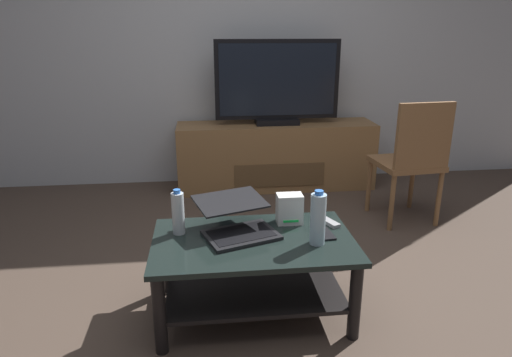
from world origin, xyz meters
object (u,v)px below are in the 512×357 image
object	(u,v)px
water_bottle_far	(318,219)
cell_phone	(325,234)
television	(277,84)
media_cabinet	(276,156)
dining_chair	(413,157)
router_box	(289,209)
coffee_table	(254,263)
laptop	(237,221)
water_bottle_near	(178,213)
tv_remote	(328,221)

from	to	relation	value
water_bottle_far	cell_phone	bearing A→B (deg)	53.56
television	water_bottle_far	world-z (taller)	television
media_cabinet	cell_phone	xyz separation A→B (m)	(-0.06, -1.95, 0.13)
dining_chair	water_bottle_far	size ratio (longest dim) A/B	3.42
television	cell_phone	world-z (taller)	television
router_box	media_cabinet	bearing A→B (deg)	83.28
coffee_table	media_cabinet	world-z (taller)	media_cabinet
television	media_cabinet	bearing A→B (deg)	90.00
laptop	water_bottle_far	bearing A→B (deg)	-23.96
television	router_box	world-z (taller)	television
water_bottle_near	water_bottle_far	xyz separation A→B (m)	(0.67, -0.19, 0.02)
coffee_table	dining_chair	bearing A→B (deg)	38.44
dining_chair	coffee_table	bearing A→B (deg)	-141.56
water_bottle_near	water_bottle_far	size ratio (longest dim) A/B	0.87
television	dining_chair	xyz separation A→B (m)	(0.87, -0.92, -0.43)
dining_chair	laptop	world-z (taller)	dining_chair
dining_chair	laptop	distance (m)	1.66
router_box	tv_remote	xyz separation A→B (m)	(0.21, -0.03, -0.07)
television	router_box	size ratio (longest dim) A/B	6.81
coffee_table	router_box	size ratio (longest dim) A/B	6.23
cell_phone	tv_remote	xyz separation A→B (m)	(0.05, 0.14, 0.01)
router_box	water_bottle_far	size ratio (longest dim) A/B	0.59
cell_phone	laptop	bearing A→B (deg)	164.61
media_cabinet	water_bottle_far	distance (m)	2.06
laptop	water_bottle_near	distance (m)	0.30
router_box	cell_phone	world-z (taller)	router_box
water_bottle_near	television	bearing A→B (deg)	66.49
dining_chair	tv_remote	world-z (taller)	dining_chair
dining_chair	water_bottle_far	bearing A→B (deg)	-131.78
coffee_table	router_box	world-z (taller)	router_box
media_cabinet	tv_remote	bearing A→B (deg)	-90.14
router_box	laptop	bearing A→B (deg)	-162.40
tv_remote	media_cabinet	bearing A→B (deg)	66.25
television	cell_phone	bearing A→B (deg)	-91.66
television	water_bottle_far	xyz separation A→B (m)	(-0.12, -2.02, -0.40)
coffee_table	television	world-z (taller)	television
laptop	television	bearing A→B (deg)	74.88
coffee_table	dining_chair	size ratio (longest dim) A/B	1.07
dining_chair	water_bottle_far	xyz separation A→B (m)	(-0.99, -1.11, 0.03)
router_box	cell_phone	bearing A→B (deg)	-48.16
tv_remote	water_bottle_near	bearing A→B (deg)	158.88
coffee_table	water_bottle_far	distance (m)	0.41
media_cabinet	laptop	size ratio (longest dim) A/B	3.71
coffee_table	cell_phone	bearing A→B (deg)	1.15
dining_chair	laptop	size ratio (longest dim) A/B	1.95
media_cabinet	water_bottle_near	size ratio (longest dim) A/B	7.53
water_bottle_near	tv_remote	distance (m)	0.80
water_bottle_near	tv_remote	size ratio (longest dim) A/B	1.49
television	router_box	bearing A→B (deg)	-96.80
dining_chair	laptop	xyz separation A→B (m)	(-1.37, -0.94, -0.03)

